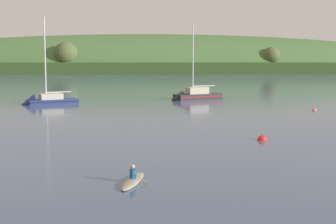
% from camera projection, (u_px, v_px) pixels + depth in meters
% --- Properties ---
extents(far_shoreline_hill, '(466.37, 111.81, 41.40)m').
position_uv_depth(far_shoreline_hill, '(144.00, 72.00, 252.70)').
color(far_shoreline_hill, '#314A21').
rests_on(far_shoreline_hill, ground).
extents(sailboat_far_left, '(8.21, 5.07, 13.50)m').
position_uv_depth(sailboat_far_left, '(45.00, 102.00, 65.21)').
color(sailboat_far_left, navy).
rests_on(sailboat_far_left, ground).
extents(sailboat_outer_reach, '(9.01, 5.01, 12.72)m').
position_uv_depth(sailboat_outer_reach, '(193.00, 97.00, 72.76)').
color(sailboat_outer_reach, '#232328').
rests_on(sailboat_outer_reach, ground).
extents(canoe_with_paddler, '(1.88, 3.57, 1.02)m').
position_uv_depth(canoe_with_paddler, '(133.00, 180.00, 23.04)').
color(canoe_with_paddler, gray).
rests_on(canoe_with_paddler, ground).
extents(mooring_buoy_foreground, '(0.73, 0.73, 0.81)m').
position_uv_depth(mooring_buoy_foreground, '(262.00, 140.00, 35.44)').
color(mooring_buoy_foreground, red).
rests_on(mooring_buoy_foreground, ground).
extents(mooring_buoy_midchannel, '(0.56, 0.56, 0.64)m').
position_uv_depth(mooring_buoy_midchannel, '(314.00, 110.00, 56.99)').
color(mooring_buoy_midchannel, '#E06675').
rests_on(mooring_buoy_midchannel, ground).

